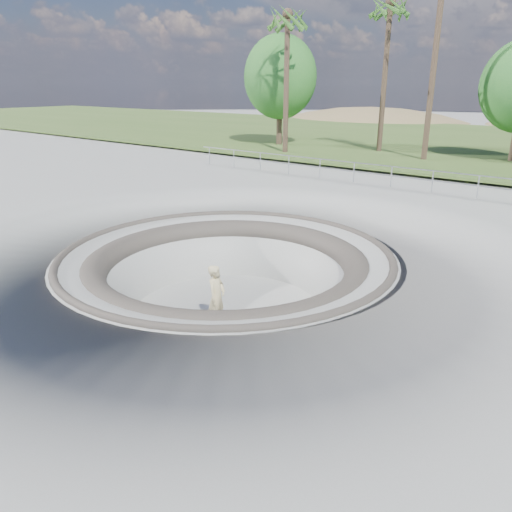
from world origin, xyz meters
name	(u,v)px	position (x,y,z in m)	size (l,w,h in m)	color
ground	(226,253)	(0.00, 0.00, 0.00)	(180.00, 180.00, 0.00)	#A4A49E
skate_bowl	(228,307)	(0.00, 0.00, -1.83)	(14.00, 14.00, 4.10)	#A4A49E
grass_strip	(504,144)	(0.00, 34.00, 0.22)	(180.00, 36.00, 0.12)	#3C5722
safety_railing	(391,176)	(0.00, 12.00, 0.69)	(25.00, 0.06, 1.03)	#989AA1
skateboard	(217,328)	(0.69, -1.23, -1.84)	(0.78, 0.27, 0.08)	brown
skater	(217,297)	(0.69, -1.23, -0.86)	(0.70, 0.46, 1.93)	#CDBA85
palm_a	(288,23)	(-10.99, 18.75, 8.67)	(2.60, 2.60, 9.84)	brown
palm_b	(390,12)	(-6.01, 23.49, 9.38)	(2.60, 2.60, 10.62)	brown
bushy_tree_left	(280,77)	(-14.11, 22.33, 5.35)	(5.79, 5.26, 8.35)	brown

